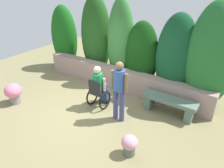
# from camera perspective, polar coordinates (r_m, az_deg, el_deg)

# --- Properties ---
(ground_plane) EXTENTS (12.43, 12.43, 0.00)m
(ground_plane) POSITION_cam_1_polar(r_m,az_deg,el_deg) (6.49, -5.86, -7.33)
(ground_plane) COLOR olive
(stone_retaining_wall) EXTENTS (6.19, 0.38, 0.76)m
(stone_retaining_wall) POSITION_cam_1_polar(r_m,az_deg,el_deg) (7.50, 2.25, 1.21)
(stone_retaining_wall) COLOR gray
(stone_retaining_wall) RESTS_ON ground
(hedge_backdrop) EXTENTS (6.99, 1.13, 3.13)m
(hedge_backdrop) POSITION_cam_1_polar(r_m,az_deg,el_deg) (7.46, 5.82, 9.54)
(hedge_backdrop) COLOR #185E19
(hedge_backdrop) RESTS_ON ground
(stone_bench) EXTENTS (1.57, 0.41, 0.52)m
(stone_bench) POSITION_cam_1_polar(r_m,az_deg,el_deg) (6.41, 14.71, -4.94)
(stone_bench) COLOR slate
(stone_bench) RESTS_ON ground
(person_in_wheelchair) EXTENTS (0.53, 0.66, 1.33)m
(person_in_wheelchair) POSITION_cam_1_polar(r_m,az_deg,el_deg) (6.44, -3.46, -1.00)
(person_in_wheelchair) COLOR black
(person_in_wheelchair) RESTS_ON ground
(person_standing_companion) EXTENTS (0.49, 0.30, 1.72)m
(person_standing_companion) POSITION_cam_1_polar(r_m,az_deg,el_deg) (5.64, 1.88, -1.00)
(person_standing_companion) COLOR #3D4079
(person_standing_companion) RESTS_ON ground
(flower_pot_purple_near) EXTENTS (0.37, 0.37, 0.51)m
(flower_pot_purple_near) POSITION_cam_1_polar(r_m,az_deg,el_deg) (4.99, 4.58, -15.56)
(flower_pot_purple_near) COLOR #576050
(flower_pot_purple_near) RESTS_ON ground
(flower_pot_terracotta_by_wall) EXTENTS (0.52, 0.52, 0.66)m
(flower_pot_terracotta_by_wall) POSITION_cam_1_polar(r_m,az_deg,el_deg) (7.35, -24.50, -2.02)
(flower_pot_terracotta_by_wall) COLOR slate
(flower_pot_terracotta_by_wall) RESTS_ON ground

